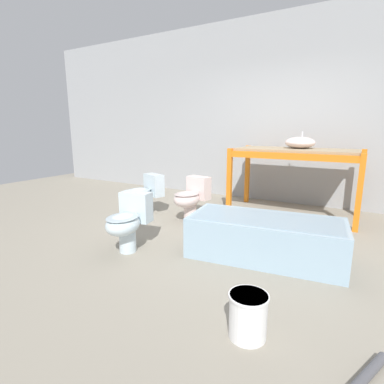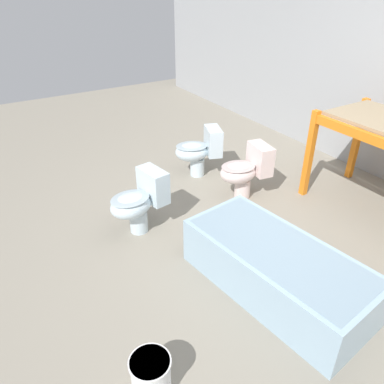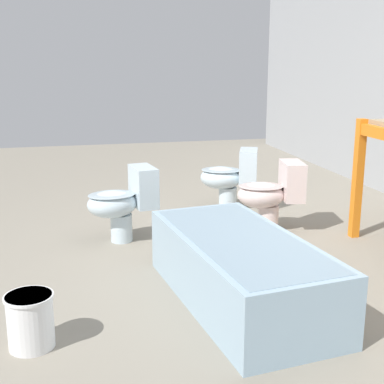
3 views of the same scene
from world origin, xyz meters
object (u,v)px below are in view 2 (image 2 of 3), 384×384
object	(u,v)px
bathtub_main	(276,266)
bucket_white	(151,376)
toilet_far	(245,170)
toilet_extra	(139,201)
toilet_near	(199,150)

from	to	relation	value
bathtub_main	bucket_white	world-z (taller)	bathtub_main
bathtub_main	toilet_far	bearing A→B (deg)	143.93
toilet_far	toilet_extra	bearing A→B (deg)	-81.68
toilet_near	toilet_far	size ratio (longest dim) A/B	1.04
toilet_near	bucket_white	world-z (taller)	toilet_near
toilet_far	toilet_extra	size ratio (longest dim) A/B	1.00
toilet_far	bucket_white	xyz separation A→B (m)	(1.56, -1.97, -0.19)
bucket_white	toilet_far	bearing A→B (deg)	128.45
bathtub_main	bucket_white	bearing A→B (deg)	-85.16
bucket_white	bathtub_main	bearing A→B (deg)	101.95
toilet_extra	bathtub_main	bearing A→B (deg)	14.77
bathtub_main	toilet_near	xyz separation A→B (m)	(-2.04, 0.57, 0.10)
bathtub_main	toilet_near	distance (m)	2.12
toilet_far	bucket_white	world-z (taller)	toilet_far
bathtub_main	bucket_white	xyz separation A→B (m)	(0.26, -1.25, -0.09)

